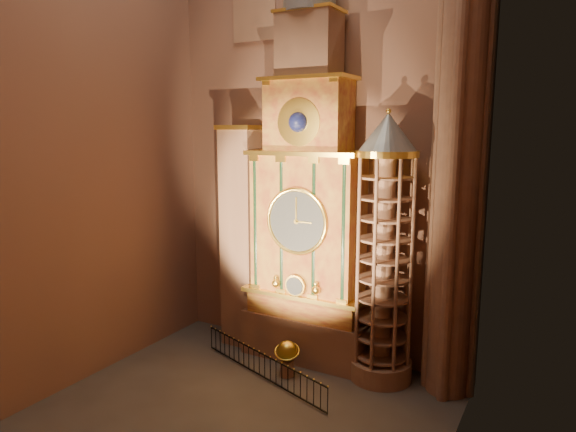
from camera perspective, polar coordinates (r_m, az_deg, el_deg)
The scene contains 10 objects.
floor at distance 19.96m, azimuth -4.85°, elevation -20.58°, with size 14.00×14.00×0.00m, color #383330.
wall_back at distance 22.46m, azimuth 3.52°, elevation 12.10°, with size 22.00×22.00×0.00m, color #885D49.
wall_left at distance 21.99m, azimuth -20.91°, elevation 11.55°, with size 22.00×22.00×0.00m, color #885D49.
wall_right at distance 14.51m, azimuth 18.69°, elevation 12.94°, with size 22.00×22.00×0.00m, color #885D49.
astronomical_clock at distance 21.78m, azimuth 2.22°, elevation 0.78°, with size 5.60×2.41×16.70m.
portrait_tower at distance 23.78m, azimuth -5.11°, elevation -2.24°, with size 1.80×1.60×10.20m.
stair_turret at distance 20.49m, azimuth 10.63°, elevation -3.97°, with size 2.50×2.50×10.80m.
gothic_pier at distance 19.58m, azimuth 18.84°, elevation 11.97°, with size 2.04×2.04×22.00m.
celestial_globe at distance 21.73m, azimuth -0.11°, elevation -15.20°, with size 1.29×1.25×1.51m.
iron_railing at distance 21.72m, azimuth -2.91°, elevation -16.23°, with size 7.02×2.50×1.03m.
Camera 1 is at (9.75, -14.22, 10.06)m, focal length 32.00 mm.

